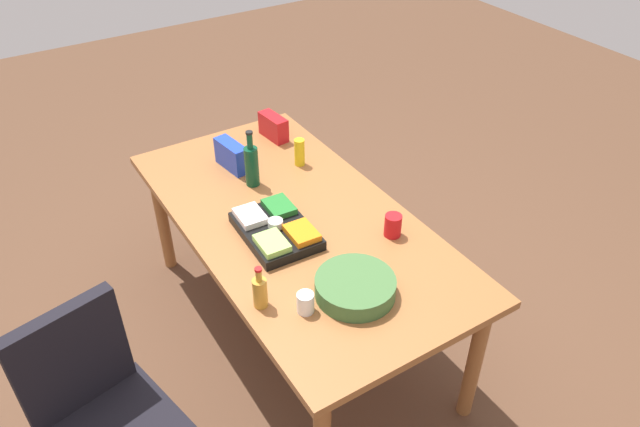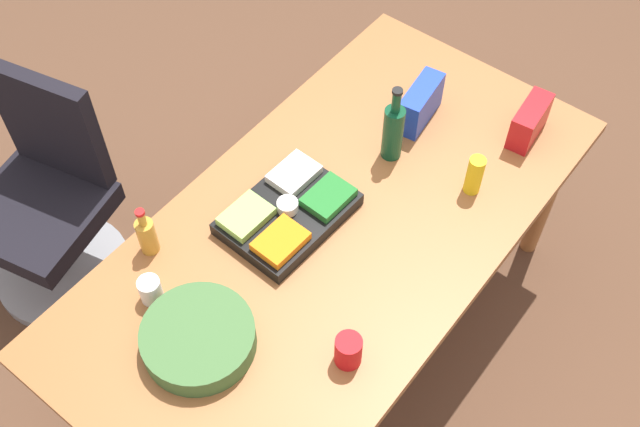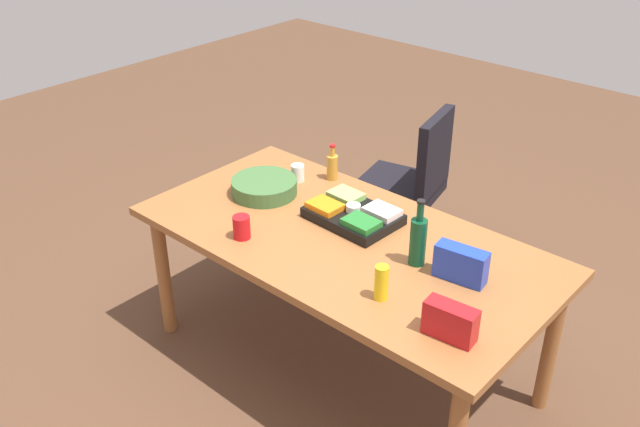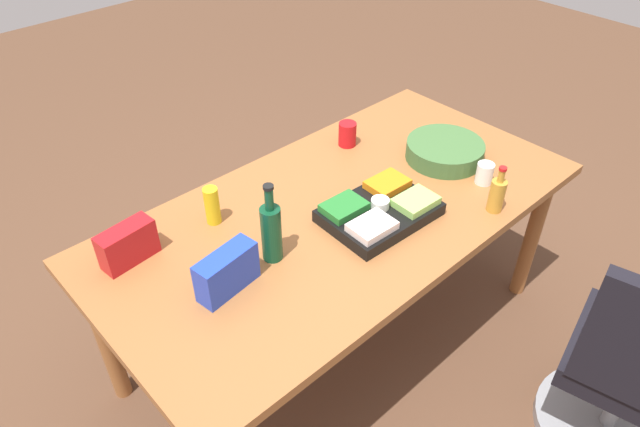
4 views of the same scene
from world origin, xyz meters
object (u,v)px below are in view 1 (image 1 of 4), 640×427
mustard_bottle (299,152)px  salad_bowl (355,287)px  chip_bag_red (273,127)px  dressing_bottle (260,291)px  red_solo_cup (393,225)px  veggie_tray (276,229)px  chip_bag_blue (232,156)px  conference_table (296,231)px  paper_cup (305,303)px  wine_bottle (252,165)px

mustard_bottle → salad_bowl: mustard_bottle is taller
chip_bag_red → salad_bowl: (-1.33, 0.34, -0.03)m
dressing_bottle → red_solo_cup: bearing=-83.8°
veggie_tray → salad_bowl: veggie_tray is taller
mustard_bottle → chip_bag_blue: bearing=63.0°
conference_table → paper_cup: bearing=153.6°
paper_cup → chip_bag_blue: size_ratio=0.41×
dressing_bottle → salad_bowl: size_ratio=0.59×
red_solo_cup → paper_cup: red_solo_cup is taller
wine_bottle → paper_cup: bearing=165.6°
mustard_bottle → salad_bowl: (-0.99, 0.32, -0.04)m
wine_bottle → veggie_tray: size_ratio=0.72×
mustard_bottle → veggie_tray: bearing=139.3°
veggie_tray → mustard_bottle: bearing=-40.7°
mustard_bottle → chip_bag_red: size_ratio=0.76×
chip_bag_red → chip_bag_blue: size_ratio=0.91×
red_solo_cup → mustard_bottle: bearing=3.7°
conference_table → wine_bottle: wine_bottle is taller
paper_cup → salad_bowl: (-0.03, -0.22, -0.01)m
conference_table → chip_bag_red: size_ratio=9.82×
red_solo_cup → paper_cup: (-0.20, 0.59, -0.01)m
conference_table → paper_cup: paper_cup is taller
conference_table → mustard_bottle: 0.52m
veggie_tray → chip_bag_blue: 0.65m
red_solo_cup → dressing_bottle: 0.74m
paper_cup → dressing_bottle: size_ratio=0.45×
conference_table → salad_bowl: size_ratio=5.83×
wine_bottle → chip_bag_blue: bearing=5.5°
chip_bag_blue → paper_cup: bearing=169.1°
veggie_tray → chip_bag_red: chip_bag_red is taller
red_solo_cup → chip_bag_red: chip_bag_red is taller
red_solo_cup → wine_bottle: size_ratio=0.35×
paper_cup → dressing_bottle: (0.12, 0.14, 0.03)m
veggie_tray → wine_bottle: bearing=-13.3°
conference_table → veggie_tray: 0.19m
veggie_tray → salad_bowl: 0.52m
red_solo_cup → chip_bag_blue: size_ratio=0.50×
conference_table → red_solo_cup: size_ratio=17.85×
chip_bag_red → conference_table: bearing=158.7°
paper_cup → chip_bag_blue: 1.15m
veggie_tray → salad_bowl: (-0.52, -0.09, 0.00)m
veggie_tray → chip_bag_red: (0.81, -0.43, 0.03)m
conference_table → chip_bag_blue: size_ratio=8.92×
wine_bottle → salad_bowl: size_ratio=0.92×
red_solo_cup → dressing_bottle: (-0.08, 0.73, 0.02)m
dressing_bottle → salad_bowl: 0.39m
mustard_bottle → red_solo_cup: (-0.76, -0.05, -0.02)m
paper_cup → mustard_bottle: bearing=-29.4°
chip_bag_blue → wine_bottle: bearing=-174.5°
wine_bottle → chip_bag_blue: wine_bottle is taller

